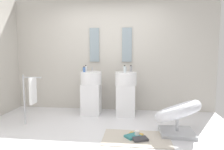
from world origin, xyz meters
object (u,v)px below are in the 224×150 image
magazine_ochre (135,135)px  pedestal_sink_right (126,92)px  lounge_chair (177,114)px  magazine_teal (133,136)px  towel_rack (32,92)px  coffee_mug (137,134)px  soap_bottle_white (86,69)px  soap_bottle_blue (84,70)px  pedestal_sink_left (91,92)px  soap_bottle_grey (131,69)px  soap_bottle_clear (125,69)px  magazine_charcoal (140,139)px

magazine_ochre → pedestal_sink_right: bearing=121.8°
lounge_chair → magazine_teal: size_ratio=4.72×
towel_rack → coffee_mug: (1.98, -0.40, -0.57)m
magazine_ochre → soap_bottle_white: bearing=155.8°
magazine_teal → soap_bottle_blue: size_ratio=1.89×
pedestal_sink_left → soap_bottle_white: (-0.12, -0.01, 0.51)m
soap_bottle_grey → soap_bottle_clear: size_ratio=0.93×
pedestal_sink_right → coffee_mug: pedestal_sink_right is taller
towel_rack → coffee_mug: size_ratio=9.18×
magazine_teal → soap_bottle_blue: (-1.06, 1.08, 0.97)m
magazine_charcoal → soap_bottle_blue: size_ratio=1.90×
magazine_ochre → lounge_chair: bearing=34.1°
magazine_charcoal → soap_bottle_grey: soap_bottle_grey is taller
coffee_mug → soap_bottle_blue: 1.81m
pedestal_sink_left → magazine_teal: 1.58m
lounge_chair → soap_bottle_grey: 1.49m
lounge_chair → soap_bottle_clear: 1.41m
magazine_charcoal → soap_bottle_white: (-1.16, 1.27, 0.98)m
soap_bottle_grey → coffee_mug: bearing=-84.0°
magazine_charcoal → soap_bottle_grey: size_ratio=1.60×
magazine_charcoal → magazine_teal: magazine_charcoal is taller
towel_rack → soap_bottle_blue: (0.85, 0.66, 0.37)m
pedestal_sink_left → magazine_charcoal: size_ratio=4.53×
magazine_ochre → soap_bottle_clear: soap_bottle_clear is taller
soap_bottle_white → soap_bottle_clear: size_ratio=0.92×
pedestal_sink_right → towel_rack: bearing=-156.4°
pedestal_sink_left → magazine_charcoal: 1.72m
soap_bottle_grey → soap_bottle_white: bearing=-172.0°
towel_rack → soap_bottle_grey: size_ratio=6.58×
pedestal_sink_left → soap_bottle_grey: 1.01m
pedestal_sink_left → soap_bottle_white: bearing=-174.7°
pedestal_sink_left → magazine_ochre: 1.55m
soap_bottle_grey → soap_bottle_clear: soap_bottle_clear is taller
soap_bottle_blue → soap_bottle_clear: 0.87m
magazine_teal → pedestal_sink_right: bearing=58.4°
pedestal_sink_left → towel_rack: pedestal_sink_left is taller
magazine_charcoal → pedestal_sink_left: bearing=109.3°
soap_bottle_clear → magazine_teal: bearing=-79.9°
magazine_charcoal → soap_bottle_blue: bearing=114.9°
towel_rack → magazine_charcoal: towel_rack is taller
pedestal_sink_left → pedestal_sink_right: same height
towel_rack → lounge_chair: bearing=-4.1°
towel_rack → soap_bottle_clear: soap_bottle_clear is taller
magazine_charcoal → magazine_teal: bearing=120.9°
magazine_teal → soap_bottle_clear: 1.46m
lounge_chair → magazine_ochre: 0.78m
pedestal_sink_right → magazine_charcoal: size_ratio=4.53×
magazine_ochre → soap_bottle_white: 1.83m
magazine_ochre → magazine_charcoal: bearing=-45.2°
lounge_chair → magazine_teal: bearing=-162.4°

